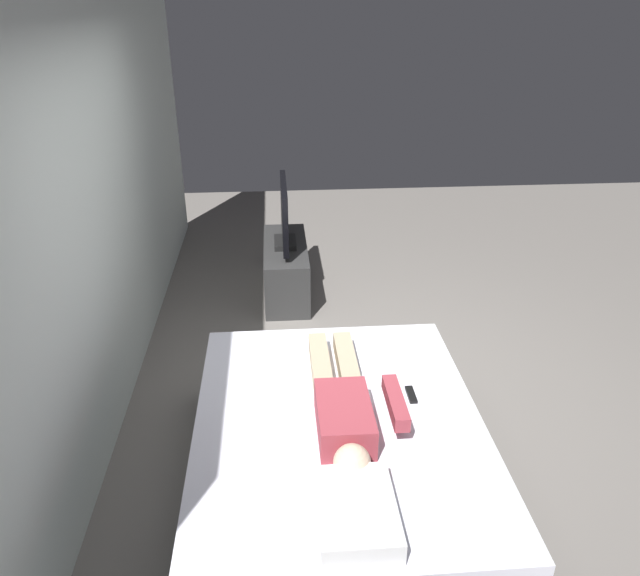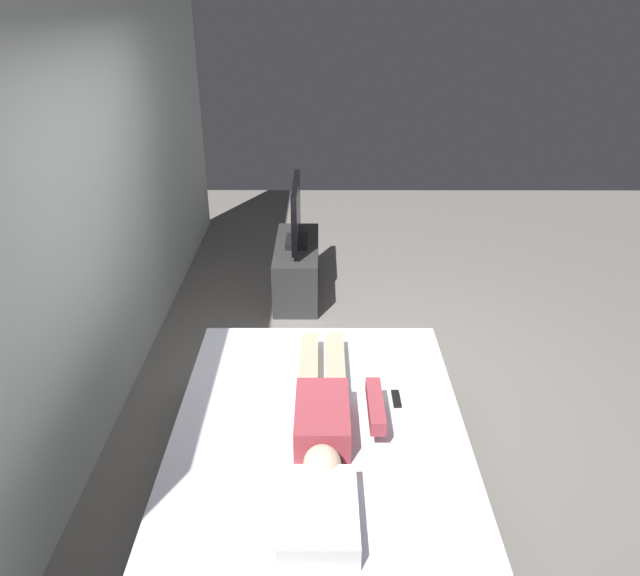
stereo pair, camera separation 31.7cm
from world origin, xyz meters
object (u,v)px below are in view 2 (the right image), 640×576
Objects in this scene: person at (325,405)px; tv_stand at (297,268)px; tv at (296,215)px; bed at (319,459)px; pillow at (319,514)px; remote at (396,399)px.

tv_stand is (2.59, 0.25, -0.37)m from person.
person is at bearing -174.41° from tv_stand.
tv_stand is at bearing 0.00° from tv.
bed is 2.67m from tv.
bed is 2.62m from tv_stand.
tv_stand is at bearing 5.59° from person.
tv reaches higher than bed.
person is (0.74, -0.03, 0.02)m from pillow.
bed is 0.55m from remote.
pillow is at bearing 153.85° from remote.
tv_stand is 0.53m from tv.
remote is (0.89, -0.44, -0.05)m from pillow.
person is at bearing 110.47° from remote.
remote reaches higher than tv_stand.
tv reaches higher than pillow.
remote is (0.18, -0.44, 0.28)m from bed.
person is 0.44m from remote.
pillow is 0.38× the size of person.
pillow is at bearing -180.00° from bed.
remote is at bearing -26.15° from pillow.
tv is (2.59, 0.25, 0.16)m from person.
person is (0.03, -0.03, 0.36)m from bed.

